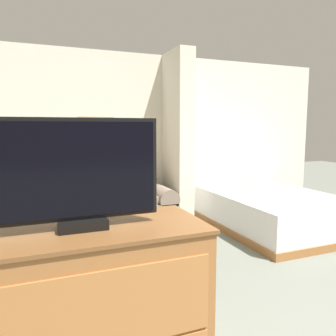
# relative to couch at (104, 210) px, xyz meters

# --- Properties ---
(wall_back) EXTENTS (6.29, 0.16, 2.60)m
(wall_back) POSITION_rel_couch_xyz_m (0.86, 0.48, 0.96)
(wall_back) COLOR silver
(wall_back) RESTS_ON ground_plane
(wall_partition_pillar) EXTENTS (0.24, 0.70, 2.60)m
(wall_partition_pillar) POSITION_rel_couch_xyz_m (1.16, 0.07, 0.96)
(wall_partition_pillar) COLOR silver
(wall_partition_pillar) RESTS_ON ground_plane
(couch) EXTENTS (1.93, 0.84, 0.93)m
(couch) POSITION_rel_couch_xyz_m (0.00, 0.00, 0.00)
(couch) COLOR gray
(couch) RESTS_ON ground_plane
(coffee_table) EXTENTS (0.63, 0.45, 0.45)m
(coffee_table) POSITION_rel_couch_xyz_m (0.07, -0.89, 0.05)
(coffee_table) COLOR #996033
(coffee_table) RESTS_ON ground_plane
(side_table) EXTENTS (0.44, 0.44, 0.60)m
(side_table) POSITION_rel_couch_xyz_m (-1.09, -0.06, 0.15)
(side_table) COLOR #996033
(side_table) RESTS_ON ground_plane
(table_lamp) EXTENTS (0.36, 0.36, 0.42)m
(table_lamp) POSITION_rel_couch_xyz_m (-1.09, -0.06, 0.53)
(table_lamp) COLOR tan
(table_lamp) RESTS_ON side_table
(tv_dresser) EXTENTS (1.27, 0.57, 0.98)m
(tv_dresser) POSITION_rel_couch_xyz_m (-0.63, -2.83, 0.15)
(tv_dresser) COLOR #996033
(tv_dresser) RESTS_ON ground_plane
(tv) EXTENTS (0.78, 0.16, 0.56)m
(tv) POSITION_rel_couch_xyz_m (-0.63, -2.82, 0.92)
(tv) COLOR black
(tv) RESTS_ON tv_dresser
(bed) EXTENTS (1.57, 2.07, 0.52)m
(bed) POSITION_rel_couch_xyz_m (2.35, -0.65, -0.07)
(bed) COLOR #996033
(bed) RESTS_ON ground_plane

